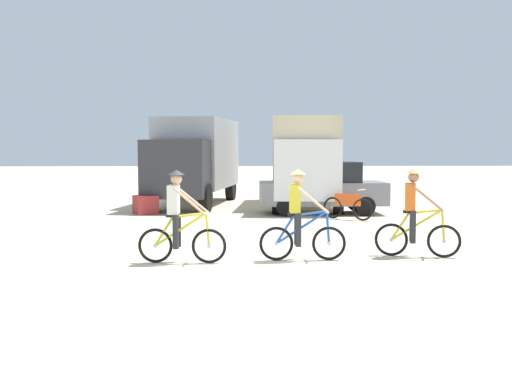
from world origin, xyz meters
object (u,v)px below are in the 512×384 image
sedan_parked (324,188)px  cyclist_cowboy_hat (300,218)px  bicycle_spare (348,207)px  box_truck_tan_camper (307,157)px  supply_crate (146,205)px  cyclist_near_camera (415,216)px  box_truck_grey_hauler (195,157)px  cyclist_orange_shirt (179,220)px

sedan_parked → cyclist_cowboy_hat: cyclist_cowboy_hat is taller
sedan_parked → bicycle_spare: bearing=-73.8°
box_truck_tan_camper → supply_crate: box_truck_tan_camper is taller
cyclist_near_camera → supply_crate: cyclist_near_camera is taller
sedan_parked → cyclist_near_camera: bearing=-85.6°
box_truck_grey_hauler → cyclist_near_camera: 12.73m
cyclist_cowboy_hat → cyclist_orange_shirt: bearing=-175.7°
box_truck_grey_hauler → box_truck_tan_camper: 4.39m
cyclist_cowboy_hat → sedan_parked: bearing=78.1°
cyclist_cowboy_hat → supply_crate: size_ratio=2.57×
box_truck_tan_camper → cyclist_near_camera: bearing=-85.3°
sedan_parked → cyclist_near_camera: 8.14m
sedan_parked → cyclist_cowboy_hat: (-1.77, -8.43, -0.04)m
box_truck_grey_hauler → cyclist_orange_shirt: size_ratio=3.87×
bicycle_spare → box_truck_tan_camper: bearing=100.0°
cyclist_cowboy_hat → supply_crate: (-4.22, 8.47, -0.53)m
cyclist_orange_shirt → bicycle_spare: cyclist_orange_shirt is taller
box_truck_grey_hauler → box_truck_tan_camper: (4.29, -0.93, 0.00)m
cyclist_orange_shirt → cyclist_cowboy_hat: size_ratio=1.00×
cyclist_cowboy_hat → box_truck_grey_hauler: bearing=103.1°
sedan_parked → bicycle_spare: (0.49, -1.70, -0.48)m
bicycle_spare → supply_crate: size_ratio=1.92×
box_truck_tan_camper → cyclist_near_camera: size_ratio=3.83×
cyclist_near_camera → bicycle_spare: bearing=91.2°
sedan_parked → cyclist_orange_shirt: (-4.15, -8.60, -0.04)m
box_truck_tan_camper → cyclist_near_camera: (0.88, -10.67, -1.03)m
box_truck_grey_hauler → sedan_parked: box_truck_grey_hauler is taller
cyclist_orange_shirt → cyclist_near_camera: same height
box_truck_tan_camper → box_truck_grey_hauler: bearing=167.8°
bicycle_spare → cyclist_near_camera: bearing=-88.8°
cyclist_near_camera → supply_crate: (-6.63, 8.16, -0.53)m
box_truck_tan_camper → supply_crate: (-5.74, -2.51, -1.56)m
cyclist_cowboy_hat → cyclist_near_camera: 2.42m
box_truck_grey_hauler → bicycle_spare: size_ratio=5.18×
cyclist_cowboy_hat → supply_crate: 9.48m
box_truck_grey_hauler → cyclist_cowboy_hat: box_truck_grey_hauler is taller
sedan_parked → cyclist_orange_shirt: 9.55m
sedan_parked → bicycle_spare: size_ratio=3.09×
box_truck_tan_camper → supply_crate: 6.45m
cyclist_cowboy_hat → cyclist_near_camera: size_ratio=1.00×
sedan_parked → cyclist_orange_shirt: bearing=-115.7°
cyclist_near_camera → cyclist_orange_shirt: bearing=-174.2°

